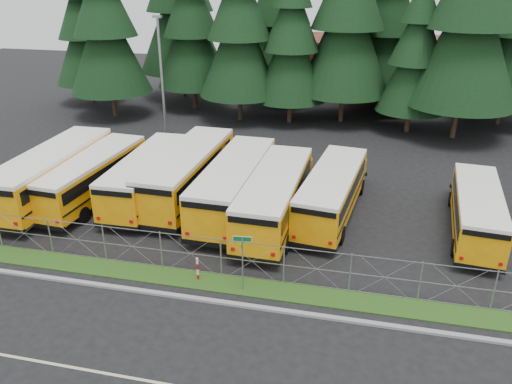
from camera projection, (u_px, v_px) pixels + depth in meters
ground at (247, 267)px, 24.52m from camera, size 120.00×120.00×0.00m
curb at (230, 303)px, 21.74m from camera, size 50.00×0.25×0.12m
grass_verge at (238, 286)px, 23.00m from camera, size 50.00×1.40×0.06m
chainlink_fence at (242, 260)px, 23.22m from camera, size 44.00×0.10×2.00m
brick_building at (379, 66)px, 57.61m from camera, size 22.00×10.00×6.00m
bus_0 at (57, 174)px, 31.28m from camera, size 2.98×12.29×3.22m
bus_1 at (95, 177)px, 31.20m from camera, size 3.42×11.25×2.91m
bus_2 at (151, 176)px, 31.26m from camera, size 2.83×11.17×2.92m
bus_3 at (190, 173)px, 31.34m from camera, size 3.28×12.27×3.19m
bus_4 at (236, 185)px, 29.77m from camera, size 3.09×11.93×3.11m
bus_5 at (276, 197)px, 28.32m from camera, size 3.04×11.67×3.04m
bus_6 at (333, 193)px, 29.07m from camera, size 3.88×11.14×2.86m
bus_east at (476, 212)px, 27.12m from camera, size 3.30×10.14×2.61m
street_sign at (242, 252)px, 21.90m from camera, size 0.84×0.55×2.81m
striped_bollard at (198, 269)px, 23.24m from camera, size 0.11×0.11×1.20m
light_standard at (162, 78)px, 39.13m from camera, size 0.70×0.35×10.14m
conifer_0 at (84, 31)px, 50.98m from camera, size 6.74×6.74×14.90m
conifer_1 at (105, 27)px, 45.66m from camera, size 7.61×7.61×16.84m
conifer_2 at (191, 28)px, 48.63m from camera, size 7.23×7.23×15.98m
conifer_3 at (239, 30)px, 44.60m from camera, size 7.49×7.49×16.57m
conifer_4 at (291, 43)px, 44.29m from camera, size 6.58×6.58×14.55m
conifer_5 at (348, 18)px, 43.75m from camera, size 8.45×8.45×18.68m
conifer_6 at (416, 56)px, 41.83m from camera, size 5.96×5.96×13.19m
conifer_7 at (473, 16)px, 38.94m from camera, size 8.98×8.98×19.86m
conifer_10 at (179, 1)px, 52.20m from camera, size 9.18×9.18×20.31m
conifer_11 at (280, 15)px, 50.31m from camera, size 8.15×8.15×18.01m
conifer_12 at (389, 25)px, 47.48m from camera, size 7.54×7.54×16.67m
conifer_13 at (502, 17)px, 46.07m from camera, size 8.32×8.32×18.39m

